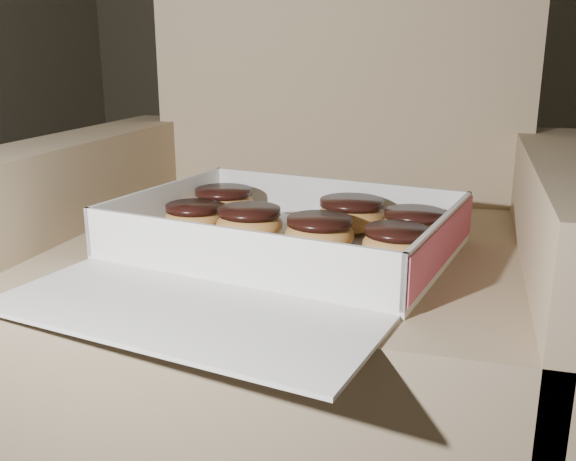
% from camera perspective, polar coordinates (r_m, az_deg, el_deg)
% --- Properties ---
extents(floor, '(4.50, 4.50, 0.00)m').
position_cam_1_polar(floor, '(1.17, 14.92, -19.09)').
color(floor, black).
rests_on(floor, ground).
extents(armchair, '(0.85, 0.71, 0.88)m').
position_cam_1_polar(armchair, '(1.03, 1.46, -6.02)').
color(armchair, tan).
rests_on(armchair, floor).
extents(bakery_box, '(0.50, 0.56, 0.07)m').
position_cam_1_polar(bakery_box, '(0.83, -1.16, -1.70)').
color(bakery_box, white).
rests_on(bakery_box, armchair).
extents(donut_a, '(0.09, 0.09, 0.05)m').
position_cam_1_polar(donut_a, '(0.84, 2.80, -0.21)').
color(donut_a, '#DD9A4D').
rests_on(donut_a, bakery_box).
extents(donut_b, '(0.09, 0.09, 0.04)m').
position_cam_1_polar(donut_b, '(0.82, 9.60, -1.08)').
color(donut_b, '#DD9A4D').
rests_on(donut_b, bakery_box).
extents(donut_c, '(0.08, 0.08, 0.04)m').
position_cam_1_polar(donut_c, '(0.94, -8.41, 1.19)').
color(donut_c, '#DD9A4D').
rests_on(donut_c, bakery_box).
extents(donut_d, '(0.09, 0.09, 0.04)m').
position_cam_1_polar(donut_d, '(0.90, 11.17, 0.47)').
color(donut_d, '#DD9A4D').
rests_on(donut_d, bakery_box).
extents(donut_e, '(0.10, 0.10, 0.05)m').
position_cam_1_polar(donut_e, '(0.93, 5.64, 1.45)').
color(donut_e, '#DD9A4D').
rests_on(donut_e, bakery_box).
extents(donut_f, '(0.10, 0.10, 0.05)m').
position_cam_1_polar(donut_f, '(1.01, -5.73, 2.53)').
color(donut_f, '#DD9A4D').
rests_on(donut_f, bakery_box).
extents(donut_g, '(0.09, 0.09, 0.05)m').
position_cam_1_polar(donut_g, '(0.89, -3.44, 0.68)').
color(donut_g, '#DD9A4D').
rests_on(donut_g, bakery_box).
extents(crumb_a, '(0.01, 0.01, 0.00)m').
position_cam_1_polar(crumb_a, '(0.88, -10.78, -1.39)').
color(crumb_a, black).
rests_on(crumb_a, bakery_box).
extents(crumb_b, '(0.01, 0.01, 0.00)m').
position_cam_1_polar(crumb_b, '(0.87, -12.28, -1.58)').
color(crumb_b, black).
rests_on(crumb_b, bakery_box).
extents(crumb_c, '(0.01, 0.01, 0.00)m').
position_cam_1_polar(crumb_c, '(0.80, -2.43, -2.89)').
color(crumb_c, black).
rests_on(crumb_c, bakery_box).
extents(crumb_d, '(0.01, 0.01, 0.00)m').
position_cam_1_polar(crumb_d, '(0.90, -7.74, -0.72)').
color(crumb_d, black).
rests_on(crumb_d, bakery_box).
extents(crumb_e, '(0.01, 0.01, 0.00)m').
position_cam_1_polar(crumb_e, '(0.72, 7.96, -5.17)').
color(crumb_e, black).
rests_on(crumb_e, bakery_box).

